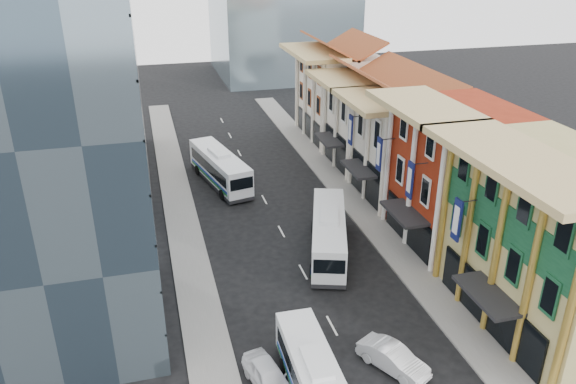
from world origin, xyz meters
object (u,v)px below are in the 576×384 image
object	(u,v)px
bus_right	(329,233)
shophouse_tan	(553,244)
bus_left_near	(316,383)
sedan_right	(393,358)
sedan_left	(268,376)
bus_left_far	(220,167)
office_tower	(48,87)

from	to	relation	value
bus_right	shophouse_tan	bearing A→B (deg)	-29.71
bus_left_near	sedan_right	world-z (taller)	bus_left_near
sedan_left	bus_left_far	bearing A→B (deg)	73.65
bus_left_far	bus_left_near	bearing A→B (deg)	-101.91
office_tower	bus_left_far	distance (m)	24.09
bus_left_far	sedan_left	bearing A→B (deg)	-106.07
sedan_left	sedan_right	distance (m)	7.74
shophouse_tan	office_tower	world-z (taller)	office_tower
bus_left_near	sedan_right	size ratio (longest dim) A/B	2.19
office_tower	bus_left_near	world-z (taller)	office_tower
bus_right	sedan_left	distance (m)	16.20
shophouse_tan	bus_left_near	world-z (taller)	shophouse_tan
bus_left_far	bus_right	bearing A→B (deg)	-81.41
bus_right	sedan_left	world-z (taller)	bus_right
bus_left_near	bus_left_far	xyz separation A→B (m)	(-0.42, 32.72, 0.27)
bus_left_far	sedan_left	size ratio (longest dim) A/B	2.60
shophouse_tan	sedan_right	world-z (taller)	shophouse_tan
shophouse_tan	sedan_right	xyz separation A→B (m)	(-11.77, -1.92, -5.23)
bus_left_far	bus_right	distance (m)	18.05
office_tower	sedan_right	world-z (taller)	office_tower
shophouse_tan	bus_left_near	xyz separation A→B (m)	(-17.24, -3.53, -4.37)
office_tower	sedan_left	distance (m)	23.96
bus_left_near	bus_left_far	size ratio (longest dim) A/B	0.86
bus_left_near	bus_right	world-z (taller)	bus_right
sedan_right	sedan_left	bearing A→B (deg)	147.18
office_tower	bus_right	distance (m)	23.89
bus_right	sedan_right	xyz separation A→B (m)	(-0.65, -14.28, -1.10)
sedan_left	sedan_right	bearing A→B (deg)	-16.29
bus_left_far	bus_right	world-z (taller)	bus_left_far
bus_left_near	sedan_left	world-z (taller)	bus_left_near
office_tower	sedan_right	bearing A→B (deg)	-39.61
bus_left_near	office_tower	bearing A→B (deg)	129.03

